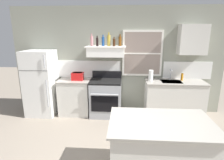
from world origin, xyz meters
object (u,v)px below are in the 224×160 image
(refrigerator, at_px, (41,83))
(paper_towel_roll, at_px, (151,76))
(toaster, at_px, (78,76))
(bottle_champagne_gold_foil, at_px, (109,40))
(stove_range, at_px, (106,97))
(bottle_brown_stout, at_px, (114,42))
(bottle_amber_wine, at_px, (120,41))
(bottle_balsamic_dark, at_px, (97,42))
(kitchen_island, at_px, (159,151))
(bottle_rose_pink, at_px, (92,41))
(bottle_blue_liqueur, at_px, (103,41))
(dish_soap_bottle, at_px, (182,77))

(refrigerator, distance_m, paper_towel_roll, 2.76)
(paper_towel_roll, bearing_deg, toaster, -178.92)
(bottle_champagne_gold_foil, bearing_deg, stove_range, -127.12)
(bottle_brown_stout, bearing_deg, toaster, -176.23)
(toaster, relative_size, bottle_amber_wine, 1.08)
(refrigerator, distance_m, bottle_champagne_gold_foil, 2.02)
(bottle_balsamic_dark, relative_size, kitchen_island, 0.18)
(stove_range, distance_m, paper_towel_roll, 1.24)
(refrigerator, xyz_separation_m, stove_range, (1.65, 0.02, -0.36))
(stove_range, bearing_deg, refrigerator, -179.21)
(refrigerator, xyz_separation_m, bottle_rose_pink, (1.30, 0.17, 1.05))
(bottle_amber_wine, bearing_deg, toaster, -173.14)
(bottle_blue_liqueur, bearing_deg, bottle_rose_pink, 170.73)
(bottle_rose_pink, height_order, bottle_blue_liqueur, bottle_rose_pink)
(bottle_rose_pink, bearing_deg, refrigerator, -172.52)
(paper_towel_roll, xyz_separation_m, dish_soap_bottle, (0.78, 0.10, -0.04))
(bottle_blue_liqueur, height_order, bottle_champagne_gold_foil, bottle_champagne_gold_foil)
(bottle_balsamic_dark, relative_size, bottle_amber_wine, 0.89)
(bottle_balsamic_dark, distance_m, dish_soap_bottle, 2.25)
(bottle_blue_liqueur, distance_m, dish_soap_bottle, 2.13)
(bottle_balsamic_dark, xyz_separation_m, bottle_blue_liqueur, (0.14, 0.05, 0.01))
(stove_range, relative_size, paper_towel_roll, 4.04)
(bottle_blue_liqueur, xyz_separation_m, bottle_brown_stout, (0.26, -0.04, -0.02))
(bottle_rose_pink, distance_m, bottle_champagne_gold_foil, 0.43)
(bottle_blue_liqueur, height_order, paper_towel_roll, bottle_blue_liqueur)
(bottle_rose_pink, height_order, paper_towel_roll, bottle_rose_pink)
(bottle_blue_liqueur, xyz_separation_m, paper_towel_roll, (1.17, -0.06, -0.81))
(refrigerator, height_order, dish_soap_bottle, refrigerator)
(dish_soap_bottle, height_order, kitchen_island, dish_soap_bottle)
(bottle_champagne_gold_foil, relative_size, dish_soap_bottle, 1.79)
(stove_range, bearing_deg, kitchen_island, -65.22)
(bottle_brown_stout, height_order, kitchen_island, bottle_brown_stout)
(bottle_rose_pink, bearing_deg, bottle_champagne_gold_foil, -7.40)
(bottle_balsamic_dark, bearing_deg, refrigerator, -177.21)
(bottle_brown_stout, xyz_separation_m, dish_soap_bottle, (1.68, 0.07, -0.84))
(toaster, distance_m, kitchen_island, 2.74)
(toaster, bearing_deg, bottle_brown_stout, 3.77)
(stove_range, xyz_separation_m, bottle_blue_liqueur, (-0.07, 0.10, 1.39))
(bottle_blue_liqueur, bearing_deg, bottle_amber_wine, 3.90)
(refrigerator, bearing_deg, dish_soap_bottle, 2.60)
(bottle_blue_liqueur, distance_m, bottle_amber_wine, 0.41)
(bottle_brown_stout, bearing_deg, bottle_balsamic_dark, -177.82)
(refrigerator, bearing_deg, paper_towel_roll, 1.26)
(toaster, xyz_separation_m, bottle_rose_pink, (0.35, 0.14, 0.86))
(bottle_champagne_gold_foil, xyz_separation_m, bottle_amber_wine, (0.27, 0.04, -0.02))
(stove_range, distance_m, bottle_rose_pink, 1.45)
(bottle_brown_stout, relative_size, bottle_amber_wine, 0.79)
(toaster, relative_size, bottle_champagne_gold_foil, 0.92)
(refrigerator, xyz_separation_m, bottle_champagne_gold_foil, (1.72, 0.12, 1.06))
(toaster, height_order, bottle_blue_liqueur, bottle_blue_liqueur)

